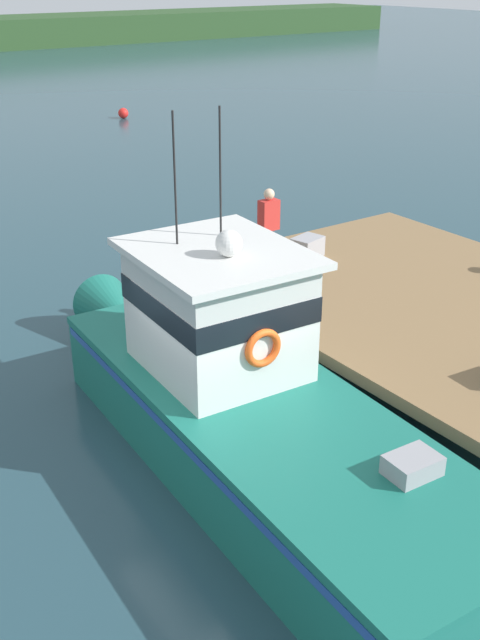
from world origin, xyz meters
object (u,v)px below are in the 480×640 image
(crate_stack_mid_dock, at_px, (307,247))
(mooring_buoy_channel_marker, at_px, (123,113))
(deckhand_by_the_boat, at_px, (269,230))
(main_fishing_boat, at_px, (242,398))

(crate_stack_mid_dock, relative_size, mooring_buoy_channel_marker, 1.27)
(crate_stack_mid_dock, distance_m, deckhand_by_the_boat, 1.38)
(deckhand_by_the_boat, height_order, mooring_buoy_channel_marker, deckhand_by_the_boat)
(crate_stack_mid_dock, height_order, mooring_buoy_channel_marker, crate_stack_mid_dock)
(crate_stack_mid_dock, distance_m, mooring_buoy_channel_marker, 23.01)
(main_fishing_boat, relative_size, deckhand_by_the_boat, 6.06)
(main_fishing_boat, distance_m, mooring_buoy_channel_marker, 27.68)
(crate_stack_mid_dock, xyz_separation_m, mooring_buoy_channel_marker, (7.05, 21.87, -1.17))
(main_fishing_boat, height_order, mooring_buoy_channel_marker, main_fishing_boat)
(main_fishing_boat, height_order, deckhand_by_the_boat, main_fishing_boat)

